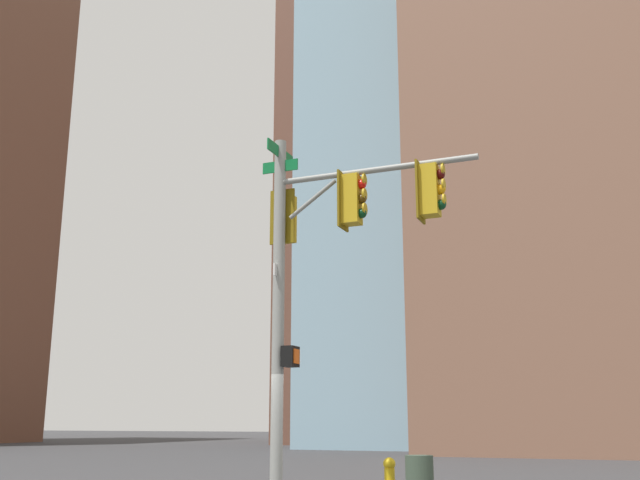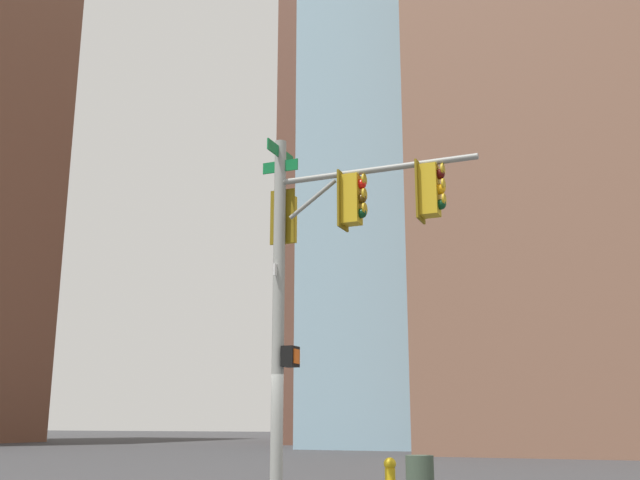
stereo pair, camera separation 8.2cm
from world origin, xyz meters
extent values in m
cylinder|color=gray|center=(0.07, -0.10, 3.67)|extent=(0.24, 0.24, 7.34)
cylinder|color=gray|center=(0.04, 1.96, 6.43)|extent=(0.18, 4.11, 0.12)
cylinder|color=gray|center=(0.06, 0.64, 5.98)|extent=(0.10, 1.04, 0.75)
cube|color=#0F6B33|center=(0.07, -0.10, 7.09)|extent=(1.20, 0.05, 0.24)
cube|color=#0F6B33|center=(0.07, -0.10, 6.79)|extent=(0.04, 0.80, 0.24)
cube|color=white|center=(0.07, -0.10, 4.56)|extent=(0.45, 0.04, 0.24)
cube|color=gold|center=(0.04, 1.48, 5.87)|extent=(0.35, 0.35, 1.00)
cube|color=#775E0F|center=(0.05, 1.29, 5.87)|extent=(0.54, 0.05, 1.16)
sphere|color=red|center=(0.04, 1.69, 6.17)|extent=(0.20, 0.20, 0.20)
cylinder|color=gold|center=(0.04, 1.75, 6.26)|extent=(0.23, 0.04, 0.23)
sphere|color=#4C330A|center=(0.04, 1.69, 5.87)|extent=(0.20, 0.20, 0.20)
cylinder|color=gold|center=(0.04, 1.75, 5.96)|extent=(0.23, 0.04, 0.23)
sphere|color=#0A3819|center=(0.04, 1.69, 5.57)|extent=(0.20, 0.20, 0.20)
cylinder|color=gold|center=(0.04, 1.75, 5.66)|extent=(0.23, 0.04, 0.23)
cube|color=gold|center=(0.02, 3.06, 5.87)|extent=(0.35, 0.35, 1.00)
cube|color=#775E0F|center=(0.02, 2.87, 5.87)|extent=(0.54, 0.05, 1.16)
sphere|color=#470A07|center=(0.02, 3.27, 6.17)|extent=(0.20, 0.20, 0.20)
cylinder|color=gold|center=(0.02, 3.33, 6.26)|extent=(0.23, 0.04, 0.23)
sphere|color=#F29E0C|center=(0.02, 3.27, 5.87)|extent=(0.20, 0.20, 0.20)
cylinder|color=gold|center=(0.02, 3.33, 5.96)|extent=(0.23, 0.04, 0.23)
sphere|color=#0A3819|center=(0.02, 3.27, 5.57)|extent=(0.20, 0.20, 0.20)
cylinder|color=gold|center=(0.02, 3.33, 5.66)|extent=(0.23, 0.04, 0.23)
cube|color=gold|center=(-0.25, -0.10, 5.73)|extent=(0.35, 0.35, 1.00)
cube|color=#775E0F|center=(-0.06, -0.10, 5.73)|extent=(0.05, 0.54, 1.16)
sphere|color=#470A07|center=(-0.46, -0.11, 6.03)|extent=(0.20, 0.20, 0.20)
cylinder|color=gold|center=(-0.52, -0.11, 6.12)|extent=(0.04, 0.23, 0.23)
sphere|color=#F29E0C|center=(-0.46, -0.11, 5.73)|extent=(0.20, 0.20, 0.20)
cylinder|color=gold|center=(-0.52, -0.11, 5.82)|extent=(0.04, 0.23, 0.23)
sphere|color=#0A3819|center=(-0.46, -0.11, 5.43)|extent=(0.20, 0.20, 0.20)
cylinder|color=gold|center=(-0.52, -0.11, 5.52)|extent=(0.04, 0.23, 0.23)
cube|color=black|center=(0.06, 0.17, 2.83)|extent=(0.36, 0.26, 0.40)
cube|color=#EA5914|center=(0.06, 0.31, 2.83)|extent=(0.25, 0.02, 0.28)
sphere|color=gold|center=(-2.29, 1.39, 0.74)|extent=(0.26, 0.26, 0.26)
cylinder|color=#384738|center=(-1.68, 2.21, 0.47)|extent=(0.56, 0.56, 0.95)
cube|color=brown|center=(-46.94, -8.81, 23.17)|extent=(23.12, 19.11, 46.34)
cube|color=#845B47|center=(-31.69, 4.83, 18.51)|extent=(19.00, 17.91, 37.02)
cube|color=#8CB2C6|center=(-39.70, 0.92, 29.81)|extent=(23.57, 28.10, 59.61)
camera|label=1|loc=(13.22, 6.45, 1.60)|focal=41.60mm
camera|label=2|loc=(13.19, 6.52, 1.60)|focal=41.60mm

